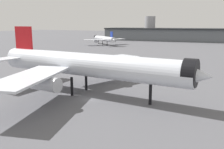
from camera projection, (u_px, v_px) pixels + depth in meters
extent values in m
plane|color=#56565B|center=(90.00, 100.00, 58.78)|extent=(900.00, 900.00, 0.00)
cylinder|color=silver|center=(87.00, 65.00, 61.99)|extent=(52.39, 7.06, 5.75)
cone|color=silver|center=(196.00, 76.00, 49.28)|extent=(6.46, 5.79, 5.63)
cone|color=silver|center=(15.00, 58.00, 74.70)|extent=(7.60, 5.64, 5.46)
cylinder|color=black|center=(190.00, 73.00, 49.75)|extent=(2.73, 5.87, 5.80)
cube|color=silver|center=(104.00, 59.00, 76.54)|extent=(15.71, 24.96, 0.46)
cylinder|color=#B7BAC1|center=(103.00, 67.00, 73.91)|extent=(7.39, 3.34, 3.16)
cube|color=silver|center=(30.00, 77.00, 51.66)|extent=(14.72, 24.93, 0.46)
cylinder|color=#B7BAC1|center=(45.00, 84.00, 53.83)|extent=(7.39, 3.34, 3.16)
cube|color=red|center=(24.00, 43.00, 71.74)|extent=(6.28, 0.73, 9.19)
cube|color=silver|center=(38.00, 54.00, 78.28)|extent=(4.94, 9.52, 0.34)
cube|color=silver|center=(4.00, 59.00, 67.84)|extent=(4.94, 9.52, 0.34)
cylinder|color=black|center=(150.00, 94.00, 54.90)|extent=(0.69, 0.69, 4.60)
cylinder|color=black|center=(86.00, 82.00, 66.87)|extent=(0.69, 0.69, 4.60)
cylinder|color=black|center=(72.00, 86.00, 61.74)|extent=(0.69, 0.69, 4.60)
cylinder|color=silver|center=(104.00, 39.00, 204.85)|extent=(30.65, 23.97, 3.86)
cone|color=silver|center=(96.00, 38.00, 220.43)|extent=(5.67, 5.57, 3.79)
cone|color=silver|center=(113.00, 40.00, 189.26)|extent=(6.22, 5.93, 3.67)
cylinder|color=black|center=(96.00, 37.00, 219.69)|extent=(3.71, 4.17, 3.90)
cube|color=silver|center=(94.00, 40.00, 198.41)|extent=(16.16, 13.81, 0.31)
cylinder|color=#B7BAC1|center=(96.00, 41.00, 200.21)|extent=(5.23, 4.63, 2.12)
cube|color=silver|center=(116.00, 39.00, 206.66)|extent=(10.33, 16.81, 0.31)
cylinder|color=#B7BAC1|center=(114.00, 41.00, 206.87)|extent=(5.23, 4.63, 2.12)
cube|color=navy|center=(112.00, 36.00, 191.13)|extent=(3.63, 2.81, 6.18)
cube|color=silver|center=(107.00, 39.00, 189.32)|extent=(6.31, 6.98, 0.23)
cube|color=silver|center=(117.00, 39.00, 192.79)|extent=(6.31, 6.98, 0.23)
cylinder|color=black|center=(99.00, 42.00, 215.52)|extent=(0.46, 0.46, 3.09)
cylinder|color=black|center=(102.00, 43.00, 203.14)|extent=(0.46, 0.46, 3.09)
cylinder|color=black|center=(107.00, 43.00, 204.84)|extent=(0.46, 0.46, 3.09)
cube|color=slate|center=(219.00, 36.00, 235.27)|extent=(223.02, 51.63, 11.29)
cube|color=#232628|center=(219.00, 29.00, 234.01)|extent=(223.31, 54.60, 1.20)
cylinder|color=#939399|center=(150.00, 28.00, 258.92)|extent=(10.75, 10.75, 24.28)
cube|color=black|center=(160.00, 72.00, 89.99)|extent=(2.83, 2.55, 0.20)
cube|color=beige|center=(160.00, 70.00, 89.83)|extent=(2.83, 2.55, 1.40)
sphere|color=black|center=(163.00, 73.00, 89.55)|extent=(0.44, 0.44, 0.44)
sphere|color=black|center=(160.00, 73.00, 88.84)|extent=(0.44, 0.44, 0.44)
sphere|color=black|center=(160.00, 72.00, 91.19)|extent=(0.44, 0.44, 0.44)
sphere|color=black|center=(157.00, 72.00, 90.48)|extent=(0.44, 0.44, 0.44)
cone|color=#F2600C|center=(123.00, 70.00, 94.24)|extent=(0.52, 0.52, 0.64)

